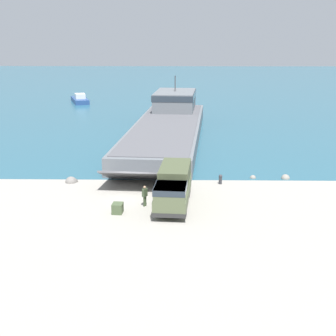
% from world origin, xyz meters
% --- Properties ---
extents(ground_plane, '(240.00, 240.00, 0.00)m').
position_xyz_m(ground_plane, '(0.00, 0.00, 0.00)').
color(ground_plane, '#9E998E').
extents(water_surface, '(240.00, 180.00, 0.01)m').
position_xyz_m(water_surface, '(0.00, 94.15, 0.00)').
color(water_surface, '#285B70').
rests_on(water_surface, ground_plane).
extents(landing_craft, '(11.61, 42.06, 7.26)m').
position_xyz_m(landing_craft, '(2.75, 26.05, 1.71)').
color(landing_craft, slate).
rests_on(landing_craft, ground_plane).
extents(military_truck, '(3.13, 8.20, 2.88)m').
position_xyz_m(military_truck, '(3.52, -2.42, 1.51)').
color(military_truck, '#566042').
rests_on(military_truck, ground_plane).
extents(soldier_on_ramp, '(0.44, 0.50, 1.70)m').
position_xyz_m(soldier_on_ramp, '(1.24, -2.96, 0.98)').
color(soldier_on_ramp, '#3D4C33').
rests_on(soldier_on_ramp, ground_plane).
extents(moored_boat_a, '(5.32, 8.92, 1.91)m').
position_xyz_m(moored_boat_a, '(-16.17, 58.14, 0.63)').
color(moored_boat_a, navy).
rests_on(moored_boat_a, ground_plane).
extents(mooring_bollard, '(0.34, 0.34, 0.90)m').
position_xyz_m(mooring_bollard, '(7.80, 3.02, 0.49)').
color(mooring_bollard, '#333338').
rests_on(mooring_bollard, ground_plane).
extents(cargo_crate, '(0.85, 0.99, 0.78)m').
position_xyz_m(cargo_crate, '(-0.76, -4.53, 0.39)').
color(cargo_crate, '#475638').
rests_on(cargo_crate, ground_plane).
extents(shoreline_rock_a, '(0.83, 0.83, 0.83)m').
position_xyz_m(shoreline_rock_a, '(14.18, 4.79, 0.00)').
color(shoreline_rock_a, gray).
rests_on(shoreline_rock_a, ground_plane).
extents(shoreline_rock_b, '(0.62, 0.62, 0.62)m').
position_xyz_m(shoreline_rock_b, '(-5.75, 3.42, 0.00)').
color(shoreline_rock_b, '#66605B').
rests_on(shoreline_rock_b, ground_plane).
extents(shoreline_rock_c, '(1.07, 1.07, 1.07)m').
position_xyz_m(shoreline_rock_c, '(-6.06, 3.29, 0.00)').
color(shoreline_rock_c, gray).
rests_on(shoreline_rock_c, ground_plane).
extents(shoreline_rock_d, '(0.58, 0.58, 0.58)m').
position_xyz_m(shoreline_rock_d, '(11.09, 4.92, 0.00)').
color(shoreline_rock_d, gray).
rests_on(shoreline_rock_d, ground_plane).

